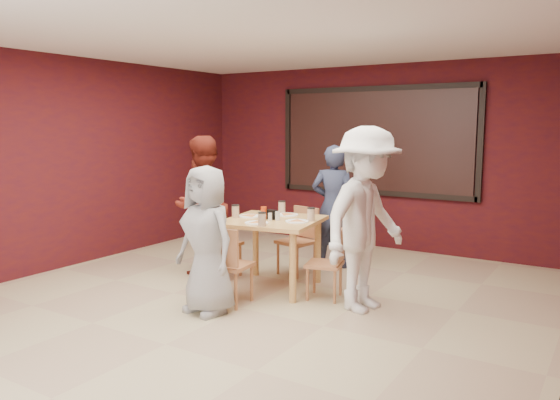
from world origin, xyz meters
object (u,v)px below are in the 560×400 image
Objects in this scene: chair_left at (217,239)px; diner_back at (333,206)px; dining_table at (273,228)px; chair_front at (227,261)px; diner_left at (201,205)px; chair_right at (330,260)px; diner_front at (207,240)px; chair_back at (300,236)px; diner_right at (366,220)px.

diner_back is at bearing 50.38° from chair_left.
chair_left is (-0.86, 0.04, -0.23)m from dining_table.
chair_front is 0.48× the size of diner_left.
diner_front is at bearing -129.03° from chair_right.
chair_front is at bearing -90.27° from chair_back.
diner_left is at bearing 141.94° from diner_front.
chair_right is 1.45m from diner_back.
chair_right is 1.39m from diner_front.
chair_right is at bearing -1.51° from chair_left.
chair_back reaches higher than chair_front.
diner_back is 0.87× the size of diner_right.
chair_back is 0.48× the size of diner_left.
diner_back reaches higher than chair_back.
chair_back is 0.57× the size of diner_front.
chair_left is 0.52× the size of diner_back.
diner_back is (-0.61, 1.26, 0.38)m from chair_right.
dining_table is 0.80× the size of diner_front.
dining_table is at bearing 94.40° from diner_right.
chair_left is 1.36m from diner_front.
dining_table is 1.24m from diner_right.
chair_left is (-0.81, -0.69, 0.00)m from chair_back.
diner_left is at bearing 176.92° from chair_right.
chair_left reaches higher than chair_back.
diner_left reaches higher than chair_left.
dining_table reaches higher than chair_left.
chair_right is (0.81, -0.74, -0.04)m from chair_back.
dining_table is at bearing 85.40° from chair_front.
dining_table reaches higher than chair_right.
diner_left reaches higher than dining_table.
dining_table is 0.89m from chair_left.
diner_back reaches higher than diner_front.
chair_front is 0.52× the size of diner_back.
chair_back is 0.66m from diner_back.
chair_left reaches higher than chair_front.
diner_right is at bearing 45.03° from diner_front.
diner_front is 0.85× the size of diner_left.
diner_right is (1.21, -0.12, 0.23)m from dining_table.
chair_front is at bearing 50.96° from diner_left.
diner_left is at bearing 94.79° from diner_right.
diner_right is (0.46, -0.12, 0.51)m from chair_right.
chair_back is at bearing 94.35° from dining_table.
diner_right is (1.06, -1.38, 0.12)m from diner_back.
diner_back is at bearing 83.36° from dining_table.
diner_right is (1.27, 0.66, 0.46)m from chair_front.
dining_table is at bearing -2.72° from chair_left.
chair_left is at bearing -139.33° from chair_back.
chair_back is at bearing 119.97° from diner_left.
dining_table is at bearing -85.65° from chair_back.
dining_table is 0.82m from chair_front.
chair_right is at bearing -0.12° from dining_table.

